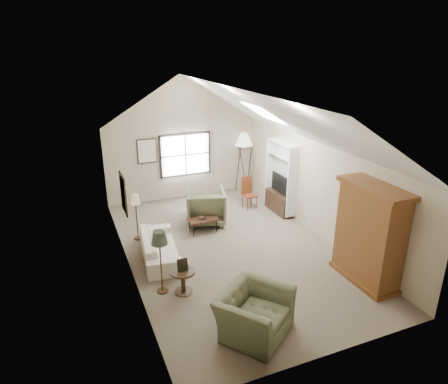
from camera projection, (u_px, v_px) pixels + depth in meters
name	position (u px, v px, depth m)	size (l,w,h in m)	color
room_shell	(231.00, 123.00, 8.99)	(5.01, 8.01, 4.00)	#716051
window	(185.00, 155.00, 13.07)	(1.72, 0.08, 1.42)	black
skylight	(263.00, 113.00, 10.23)	(0.80, 1.20, 0.52)	white
wall_art	(136.00, 171.00, 10.52)	(1.97, 3.71, 0.88)	black
armoire	(370.00, 235.00, 8.44)	(0.60, 1.50, 2.20)	brown
tv_alcove	(281.00, 176.00, 11.94)	(0.32, 1.30, 2.10)	white
media_console	(279.00, 203.00, 12.23)	(0.34, 1.18, 0.60)	#382316
tv_panel	(280.00, 183.00, 12.01)	(0.05, 0.90, 0.55)	black
sofa	(160.00, 247.00, 9.61)	(2.04, 0.80, 0.60)	beige
armchair_near	(254.00, 313.00, 7.08)	(1.25, 1.09, 0.81)	brown
armchair_far	(206.00, 206.00, 11.42)	(1.07, 1.10, 1.00)	#575A3F
coffee_table	(203.00, 225.00, 10.92)	(0.81, 0.45, 0.41)	#3E2419
bowl	(203.00, 218.00, 10.84)	(0.19, 0.19, 0.05)	#3B2418
side_table	(183.00, 282.00, 8.28)	(0.51, 0.51, 0.51)	#3A2917
side_chair	(250.00, 193.00, 12.45)	(0.39, 0.39, 1.00)	brown
tripod_lamp	(244.00, 162.00, 13.70)	(0.61, 0.61, 2.10)	white
dark_lamp	(161.00, 262.00, 8.15)	(0.34, 0.34, 1.43)	#23291D
tan_lamp	(137.00, 217.00, 10.42)	(0.26, 0.26, 1.28)	tan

